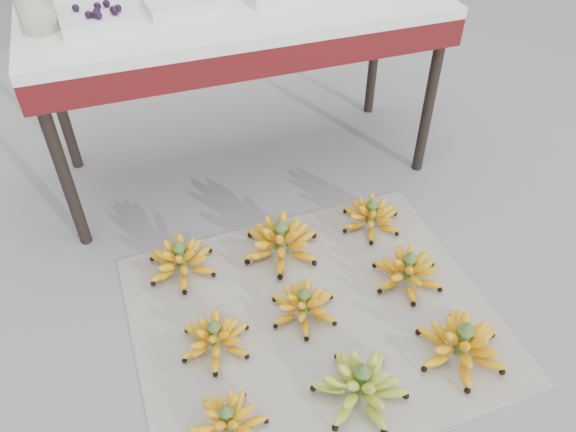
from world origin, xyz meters
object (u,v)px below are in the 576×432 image
object	(u,v)px
bunch_front_center	(360,385)
bunch_front_left	(228,422)
bunch_mid_center	(304,305)
glass_jar	(35,7)
bunch_back_center	(281,241)
tray_left	(182,3)
bunch_back_right	(371,216)
vendor_table	(238,26)
bunch_mid_left	(215,338)
bunch_back_left	(181,260)
tray_far_left	(99,18)
newspaper_mat	(314,318)
bunch_front_right	(461,344)
bunch_mid_right	(408,271)

from	to	relation	value
bunch_front_center	bunch_front_left	bearing A→B (deg)	166.03
bunch_mid_center	glass_jar	bearing A→B (deg)	140.75
bunch_back_center	tray_left	size ratio (longest dim) A/B	1.17
bunch_back_center	glass_jar	bearing A→B (deg)	146.30
bunch_mid_center	tray_left	size ratio (longest dim) A/B	1.02
bunch_back_right	vendor_table	distance (m)	0.93
bunch_mid_left	bunch_back_left	distance (m)	0.39
bunch_back_left	tray_left	distance (m)	0.97
bunch_front_center	tray_left	xyz separation A→B (m)	(-0.21, 1.29, 0.74)
glass_jar	tray_far_left	bearing A→B (deg)	-7.90
newspaper_mat	bunch_mid_center	bearing A→B (deg)	140.22
bunch_front_center	tray_far_left	size ratio (longest dim) A/B	1.21
bunch_front_left	bunch_mid_center	xyz separation A→B (m)	(0.36, 0.34, 0.00)
bunch_front_left	bunch_front_right	size ratio (longest dim) A/B	0.84
bunch_mid_center	tray_far_left	distance (m)	1.25
bunch_front_left	bunch_mid_left	distance (m)	0.30
bunch_back_right	tray_left	bearing A→B (deg)	141.39
bunch_front_center	bunch_mid_center	distance (m)	0.36
bunch_front_left	bunch_back_center	bearing A→B (deg)	76.31
bunch_back_left	bunch_back_center	world-z (taller)	bunch_back_center
newspaper_mat	tray_left	world-z (taller)	tray_left
newspaper_mat	bunch_mid_left	xyz separation A→B (m)	(-0.36, -0.01, 0.05)
bunch_mid_right	tray_far_left	size ratio (longest dim) A/B	0.99
newspaper_mat	bunch_back_right	world-z (taller)	bunch_back_right
bunch_front_right	bunch_mid_left	bearing A→B (deg)	169.64
bunch_front_right	bunch_mid_right	world-z (taller)	bunch_front_right
bunch_back_right	bunch_mid_left	bearing A→B (deg)	-146.48
bunch_back_center	bunch_back_left	bearing A→B (deg)	-177.91
vendor_table	newspaper_mat	bearing A→B (deg)	-91.18
bunch_mid_right	tray_far_left	bearing A→B (deg)	139.63
bunch_back_right	glass_jar	bearing A→B (deg)	159.36
bunch_back_right	newspaper_mat	bearing A→B (deg)	-130.00
bunch_back_center	tray_left	world-z (taller)	tray_left
bunch_mid_left	bunch_mid_right	distance (m)	0.75
bunch_front_left	vendor_table	world-z (taller)	vendor_table
bunch_back_left	glass_jar	size ratio (longest dim) A/B	1.91
newspaper_mat	bunch_mid_center	distance (m)	0.07
bunch_back_center	glass_jar	world-z (taller)	glass_jar
bunch_back_right	tray_left	distance (m)	1.11
bunch_mid_left	tray_left	world-z (taller)	tray_left
vendor_table	glass_jar	bearing A→B (deg)	-179.31
bunch_back_left	tray_left	size ratio (longest dim) A/B	1.06
bunch_front_left	tray_left	bearing A→B (deg)	97.56
bunch_front_center	bunch_back_center	size ratio (longest dim) A/B	1.01
bunch_front_right	glass_jar	distance (m)	1.83
glass_jar	bunch_front_center	bearing A→B (deg)	-60.52
newspaper_mat	bunch_mid_right	size ratio (longest dim) A/B	4.45
bunch_front_left	bunch_back_right	bearing A→B (deg)	57.74
newspaper_mat	tray_left	size ratio (longest dim) A/B	4.28
bunch_front_left	bunch_mid_left	bearing A→B (deg)	100.04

